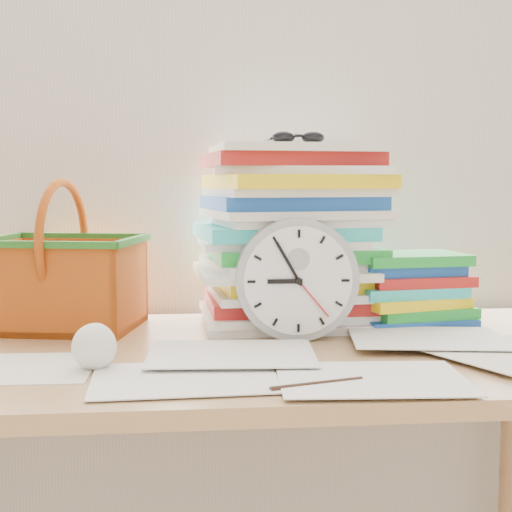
{
  "coord_description": "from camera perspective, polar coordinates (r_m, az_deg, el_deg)",
  "views": [
    {
      "loc": [
        -0.11,
        0.33,
        1.05
      ],
      "look_at": [
        0.01,
        1.6,
        0.92
      ],
      "focal_mm": 50.0,
      "sensor_mm": 36.0,
      "label": 1
    }
  ],
  "objects": [
    {
      "name": "curtain",
      "position": [
        1.68,
        -1.75,
        14.43
      ],
      "size": [
        2.4,
        0.01,
        2.5
      ],
      "primitive_type": "cube",
      "color": "silver",
      "rests_on": "room_shell"
    },
    {
      "name": "scattered_papers",
      "position": [
        1.31,
        -0.56,
        -7.08
      ],
      "size": [
        1.26,
        0.42,
        0.02
      ],
      "primitive_type": null,
      "color": "white",
      "rests_on": "desk"
    },
    {
      "name": "desk",
      "position": [
        1.33,
        -0.56,
        -10.47
      ],
      "size": [
        1.4,
        0.7,
        0.75
      ],
      "color": "tan",
      "rests_on": "ground"
    },
    {
      "name": "paper_stack",
      "position": [
        1.51,
        2.63,
        1.64
      ],
      "size": [
        0.39,
        0.33,
        0.38
      ],
      "primitive_type": null,
      "rotation": [
        0.0,
        0.0,
        0.07
      ],
      "color": "white",
      "rests_on": "desk"
    },
    {
      "name": "basket",
      "position": [
        1.52,
        -15.12,
        0.02
      ],
      "size": [
        0.34,
        0.29,
        0.3
      ],
      "primitive_type": null,
      "rotation": [
        0.0,
        0.0,
        -0.21
      ],
      "color": "#C45613",
      "rests_on": "desk"
    },
    {
      "name": "sunglasses",
      "position": [
        1.46,
        3.39,
        9.47
      ],
      "size": [
        0.13,
        0.11,
        0.03
      ],
      "primitive_type": null,
      "rotation": [
        0.0,
        0.0,
        0.03
      ],
      "color": "black",
      "rests_on": "paper_stack"
    },
    {
      "name": "crumpled_ball",
      "position": [
        1.19,
        -12.84,
        -7.03
      ],
      "size": [
        0.08,
        0.08,
        0.08
      ],
      "primitive_type": "sphere",
      "color": "white",
      "rests_on": "desk"
    },
    {
      "name": "clock",
      "position": [
        1.36,
        3.26,
        -1.86
      ],
      "size": [
        0.23,
        0.05,
        0.23
      ],
      "primitive_type": "cylinder",
      "rotation": [
        1.57,
        0.0,
        0.0
      ],
      "color": "#9EA1A4",
      "rests_on": "desk"
    },
    {
      "name": "book_stack",
      "position": [
        1.54,
        12.23,
        -2.61
      ],
      "size": [
        0.28,
        0.23,
        0.15
      ],
      "primitive_type": null,
      "rotation": [
        0.0,
        0.0,
        0.12
      ],
      "color": "white",
      "rests_on": "desk"
    },
    {
      "name": "pen",
      "position": [
        1.06,
        4.92,
        -10.21
      ],
      "size": [
        0.15,
        0.05,
        0.01
      ],
      "primitive_type": "cylinder",
      "rotation": [
        0.0,
        1.57,
        0.28
      ],
      "color": "black",
      "rests_on": "desk"
    }
  ]
}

